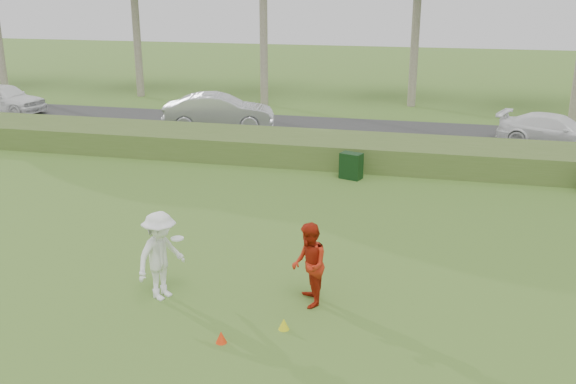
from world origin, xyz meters
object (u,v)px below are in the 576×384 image
(cone_yellow, at_px, (284,324))
(car_mid, at_px, (219,112))
(player_red, at_px, (309,265))
(utility_cabinet, at_px, (351,166))
(cone_orange, at_px, (221,337))
(car_right, at_px, (556,131))
(player_white, at_px, (161,256))
(car_left, at_px, (4,98))

(cone_yellow, height_order, car_mid, car_mid)
(cone_yellow, bearing_deg, car_mid, 113.48)
(player_red, xyz_separation_m, cone_yellow, (-0.25, -1.14, -0.78))
(car_mid, bearing_deg, player_red, -168.63)
(utility_cabinet, height_order, car_mid, car_mid)
(cone_orange, xyz_separation_m, cone_yellow, (1.02, 0.75, 0.00))
(player_red, height_order, cone_orange, player_red)
(car_right, bearing_deg, player_red, 175.53)
(cone_yellow, relative_size, utility_cabinet, 0.26)
(cone_orange, relative_size, car_right, 0.05)
(cone_orange, height_order, car_right, car_right)
(player_white, xyz_separation_m, player_red, (3.09, 0.45, -0.08))
(cone_orange, bearing_deg, player_red, 55.97)
(player_white, distance_m, car_right, 18.87)
(player_white, relative_size, car_right, 0.43)
(cone_yellow, bearing_deg, car_left, 137.45)
(player_red, bearing_deg, utility_cabinet, 162.88)
(car_mid, bearing_deg, cone_yellow, -170.93)
(player_red, bearing_deg, car_right, 135.71)
(utility_cabinet, bearing_deg, cone_yellow, -70.73)
(car_right, bearing_deg, utility_cabinet, 149.48)
(utility_cabinet, xyz_separation_m, car_right, (7.45, 6.20, 0.27))
(player_red, bearing_deg, car_mid, -174.32)
(player_red, distance_m, car_mid, 17.13)
(car_left, relative_size, car_mid, 0.90)
(player_red, xyz_separation_m, car_mid, (-7.45, 15.43, -0.02))
(player_red, distance_m, car_left, 25.67)
(car_left, xyz_separation_m, car_mid, (12.13, -1.17, 0.06))
(cone_orange, xyz_separation_m, car_mid, (-6.17, 17.32, 0.76))
(cone_yellow, distance_m, car_left, 26.25)
(cone_yellow, distance_m, car_mid, 18.08)
(cone_orange, relative_size, cone_yellow, 1.00)
(player_red, height_order, car_mid, player_red)
(car_mid, bearing_deg, utility_cabinet, -145.70)
(cone_orange, distance_m, utility_cabinet, 11.23)
(cone_yellow, bearing_deg, player_red, 77.51)
(player_red, bearing_deg, cone_orange, -54.12)
(cone_yellow, relative_size, car_mid, 0.05)
(car_right, bearing_deg, player_white, 167.50)
(car_left, bearing_deg, car_mid, -87.33)
(cone_orange, distance_m, car_right, 19.26)
(player_red, relative_size, utility_cabinet, 1.98)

